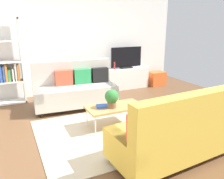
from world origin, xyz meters
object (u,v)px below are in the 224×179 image
at_px(storage_trunk, 156,78).
at_px(table_book_0, 103,106).
at_px(tv_console, 126,78).
at_px(tv, 126,58).
at_px(couch_beige, 75,89).
at_px(potted_plant, 112,98).
at_px(couch_green, 176,132).
at_px(vase_0, 108,67).
at_px(bottle_0, 114,66).
at_px(coffee_table, 115,107).

relative_size(storage_trunk, table_book_0, 2.17).
height_order(tv_console, storage_trunk, tv_console).
distance_m(tv_console, tv, 0.63).
distance_m(couch_beige, tv, 2.17).
relative_size(tv_console, tv, 1.40).
bearing_deg(potted_plant, couch_green, -74.59).
distance_m(couch_green, table_book_0, 1.57).
bearing_deg(couch_beige, couch_green, 107.61).
bearing_deg(table_book_0, storage_trunk, 37.94).
bearing_deg(vase_0, tv_console, -4.93).
height_order(potted_plant, bottle_0, bottle_0).
bearing_deg(couch_beige, tv, -149.41).
xyz_separation_m(tv_console, vase_0, (-0.58, 0.05, 0.40)).
height_order(tv, table_book_0, tv).
bearing_deg(tv, potted_plant, -123.79).
xyz_separation_m(couch_beige, potted_plant, (0.29, -1.47, 0.16)).
bearing_deg(tv, vase_0, 173.12).
bearing_deg(storage_trunk, couch_beige, -164.09).
distance_m(table_book_0, vase_0, 2.66).
distance_m(vase_0, bottle_0, 0.20).
relative_size(couch_green, vase_0, 12.99).
bearing_deg(coffee_table, potted_plant, -153.04).
xyz_separation_m(couch_beige, couch_green, (0.67, -2.84, -0.01)).
xyz_separation_m(potted_plant, vase_0, (1.03, 2.47, 0.10)).
distance_m(potted_plant, table_book_0, 0.25).
bearing_deg(couch_green, bottle_0, 73.93).
xyz_separation_m(vase_0, bottle_0, (0.17, -0.09, 0.04)).
height_order(couch_beige, tv, tv).
distance_m(couch_green, tv_console, 3.99).
bearing_deg(table_book_0, potted_plant, -35.09).
bearing_deg(storage_trunk, tv_console, 174.81).
xyz_separation_m(storage_trunk, table_book_0, (-2.85, -2.22, 0.22)).
distance_m(storage_trunk, table_book_0, 3.62).
xyz_separation_m(couch_green, bottle_0, (0.82, 3.76, 0.30)).
bearing_deg(couch_beige, coffee_table, 109.41).
bearing_deg(couch_green, table_book_0, 105.68).
distance_m(potted_plant, vase_0, 2.68).
xyz_separation_m(tv_console, tv, (0.00, -0.02, 0.63)).
bearing_deg(tv_console, tv, -90.00).
height_order(vase_0, bottle_0, bottle_0).
bearing_deg(tv_console, vase_0, 175.07).
height_order(coffee_table, bottle_0, bottle_0).
bearing_deg(couch_beige, storage_trunk, -159.71).
relative_size(couch_beige, potted_plant, 5.56).
height_order(coffee_table, vase_0, vase_0).
height_order(couch_green, tv, tv).
distance_m(tv_console, vase_0, 0.70).
distance_m(tv, vase_0, 0.63).
height_order(coffee_table, tv, tv).
distance_m(couch_beige, bottle_0, 1.77).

